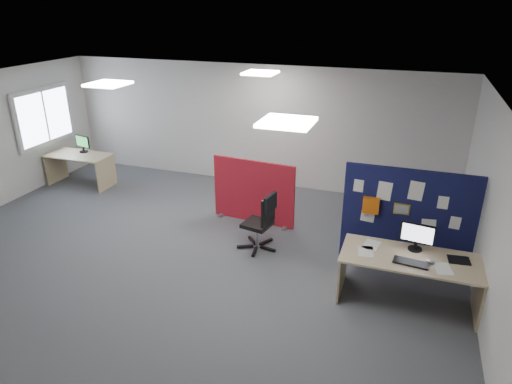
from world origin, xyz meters
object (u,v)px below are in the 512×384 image
(navy_divider, at_px, (406,219))
(second_desk, at_px, (81,162))
(red_divider, at_px, (253,192))
(monitor_main, at_px, (417,235))
(main_desk, at_px, (410,266))
(office_chair, at_px, (263,219))
(monitor_second, at_px, (83,143))

(navy_divider, xyz_separation_m, second_desk, (-7.14, 1.25, -0.28))
(red_divider, bearing_deg, monitor_main, -21.41)
(main_desk, height_order, office_chair, office_chair)
(navy_divider, xyz_separation_m, red_divider, (-2.77, 0.72, -0.22))
(monitor_second, height_order, office_chair, monitor_second)
(second_desk, bearing_deg, red_divider, -6.86)
(navy_divider, height_order, red_divider, navy_divider)
(red_divider, xyz_separation_m, second_desk, (-4.38, 0.53, -0.06))
(monitor_main, distance_m, monitor_second, 7.61)
(red_divider, bearing_deg, second_desk, 178.59)
(red_divider, bearing_deg, navy_divider, -9.21)
(second_desk, distance_m, monitor_second, 0.43)
(main_desk, distance_m, red_divider, 3.33)
(second_desk, relative_size, monitor_second, 3.40)
(red_divider, xyz_separation_m, monitor_second, (-4.38, 0.68, 0.34))
(navy_divider, bearing_deg, second_desk, 170.08)
(monitor_main, bearing_deg, red_divider, 161.21)
(navy_divider, relative_size, office_chair, 1.94)
(main_desk, height_order, red_divider, red_divider)
(navy_divider, height_order, monitor_main, navy_divider)
(red_divider, height_order, monitor_second, red_divider)
(monitor_main, relative_size, red_divider, 0.28)
(second_desk, bearing_deg, monitor_main, -15.37)
(main_desk, xyz_separation_m, monitor_main, (0.04, 0.19, 0.39))
(red_divider, bearing_deg, main_desk, -24.70)
(navy_divider, bearing_deg, main_desk, -82.94)
(red_divider, bearing_deg, office_chair, -57.05)
(navy_divider, distance_m, main_desk, 0.99)
(main_desk, relative_size, office_chair, 1.81)
(red_divider, height_order, office_chair, red_divider)
(navy_divider, distance_m, red_divider, 2.87)
(red_divider, distance_m, monitor_second, 4.44)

